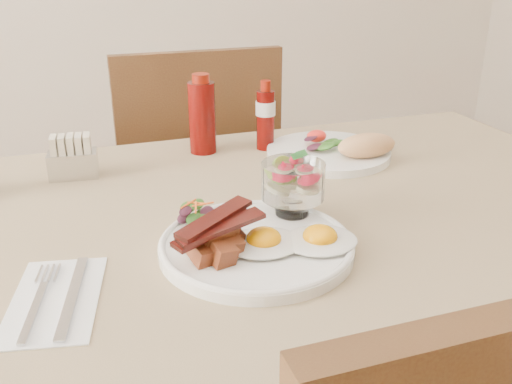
{
  "coord_description": "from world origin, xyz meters",
  "views": [
    {
      "loc": [
        -0.31,
        -0.79,
        1.15
      ],
      "look_at": [
        -0.06,
        -0.05,
        0.82
      ],
      "focal_mm": 40.0,
      "sensor_mm": 36.0,
      "label": 1
    }
  ],
  "objects_px": {
    "table": "(279,259)",
    "hot_sauce_bottle": "(265,116)",
    "main_plate": "(256,246)",
    "chair_far": "(194,190)",
    "sugar_caddy": "(73,159)",
    "ketchup_bottle": "(202,116)",
    "second_plate": "(337,150)",
    "fruit_cup": "(293,181)"
  },
  "relations": [
    {
      "from": "fruit_cup",
      "to": "second_plate",
      "type": "bearing_deg",
      "value": 50.97
    },
    {
      "from": "chair_far",
      "to": "main_plate",
      "type": "height_order",
      "value": "chair_far"
    },
    {
      "from": "main_plate",
      "to": "fruit_cup",
      "type": "height_order",
      "value": "fruit_cup"
    },
    {
      "from": "hot_sauce_bottle",
      "to": "fruit_cup",
      "type": "bearing_deg",
      "value": -103.14
    },
    {
      "from": "second_plate",
      "to": "ketchup_bottle",
      "type": "relative_size",
      "value": 1.54
    },
    {
      "from": "chair_far",
      "to": "ketchup_bottle",
      "type": "relative_size",
      "value": 5.57
    },
    {
      "from": "chair_far",
      "to": "sugar_caddy",
      "type": "height_order",
      "value": "chair_far"
    },
    {
      "from": "table",
      "to": "hot_sauce_bottle",
      "type": "height_order",
      "value": "hot_sauce_bottle"
    },
    {
      "from": "fruit_cup",
      "to": "ketchup_bottle",
      "type": "relative_size",
      "value": 0.6
    },
    {
      "from": "table",
      "to": "ketchup_bottle",
      "type": "xyz_separation_m",
      "value": [
        -0.05,
        0.34,
        0.17
      ]
    },
    {
      "from": "fruit_cup",
      "to": "chair_far",
      "type": "bearing_deg",
      "value": 90.3
    },
    {
      "from": "ketchup_bottle",
      "to": "fruit_cup",
      "type": "bearing_deg",
      "value": -82.58
    },
    {
      "from": "table",
      "to": "hot_sauce_bottle",
      "type": "distance_m",
      "value": 0.36
    },
    {
      "from": "table",
      "to": "fruit_cup",
      "type": "bearing_deg",
      "value": -85.05
    },
    {
      "from": "table",
      "to": "chair_far",
      "type": "distance_m",
      "value": 0.68
    },
    {
      "from": "chair_far",
      "to": "ketchup_bottle",
      "type": "distance_m",
      "value": 0.45
    },
    {
      "from": "table",
      "to": "fruit_cup",
      "type": "xyz_separation_m",
      "value": [
        0.0,
        -0.04,
        0.16
      ]
    },
    {
      "from": "main_plate",
      "to": "ketchup_bottle",
      "type": "xyz_separation_m",
      "value": [
        0.03,
        0.45,
        0.07
      ]
    },
    {
      "from": "main_plate",
      "to": "fruit_cup",
      "type": "xyz_separation_m",
      "value": [
        0.08,
        0.07,
        0.06
      ]
    },
    {
      "from": "chair_far",
      "to": "sugar_caddy",
      "type": "xyz_separation_m",
      "value": [
        -0.31,
        -0.39,
        0.26
      ]
    },
    {
      "from": "chair_far",
      "to": "second_plate",
      "type": "relative_size",
      "value": 3.61
    },
    {
      "from": "second_plate",
      "to": "hot_sauce_bottle",
      "type": "xyz_separation_m",
      "value": [
        -0.12,
        0.11,
        0.06
      ]
    },
    {
      "from": "fruit_cup",
      "to": "hot_sauce_bottle",
      "type": "bearing_deg",
      "value": 76.86
    },
    {
      "from": "table",
      "to": "sugar_caddy",
      "type": "distance_m",
      "value": 0.44
    },
    {
      "from": "ketchup_bottle",
      "to": "main_plate",
      "type": "bearing_deg",
      "value": -94.35
    },
    {
      "from": "table",
      "to": "main_plate",
      "type": "xyz_separation_m",
      "value": [
        -0.08,
        -0.11,
        0.1
      ]
    },
    {
      "from": "ketchup_bottle",
      "to": "hot_sauce_bottle",
      "type": "distance_m",
      "value": 0.13
    },
    {
      "from": "main_plate",
      "to": "sugar_caddy",
      "type": "distance_m",
      "value": 0.45
    },
    {
      "from": "table",
      "to": "main_plate",
      "type": "height_order",
      "value": "main_plate"
    },
    {
      "from": "main_plate",
      "to": "sugar_caddy",
      "type": "height_order",
      "value": "sugar_caddy"
    },
    {
      "from": "ketchup_bottle",
      "to": "table",
      "type": "bearing_deg",
      "value": -82.27
    },
    {
      "from": "chair_far",
      "to": "ketchup_bottle",
      "type": "height_order",
      "value": "chair_far"
    },
    {
      "from": "chair_far",
      "to": "second_plate",
      "type": "bearing_deg",
      "value": -65.42
    },
    {
      "from": "main_plate",
      "to": "second_plate",
      "type": "bearing_deg",
      "value": 48.22
    },
    {
      "from": "sugar_caddy",
      "to": "second_plate",
      "type": "bearing_deg",
      "value": -1.06
    },
    {
      "from": "ketchup_bottle",
      "to": "hot_sauce_bottle",
      "type": "bearing_deg",
      "value": -9.69
    },
    {
      "from": "ketchup_bottle",
      "to": "hot_sauce_bottle",
      "type": "xyz_separation_m",
      "value": [
        0.13,
        -0.02,
        -0.01
      ]
    },
    {
      "from": "chair_far",
      "to": "second_plate",
      "type": "distance_m",
      "value": 0.56
    },
    {
      "from": "table",
      "to": "hot_sauce_bottle",
      "type": "relative_size",
      "value": 8.92
    },
    {
      "from": "table",
      "to": "fruit_cup",
      "type": "relative_size",
      "value": 13.29
    },
    {
      "from": "main_plate",
      "to": "second_plate",
      "type": "xyz_separation_m",
      "value": [
        0.29,
        0.32,
        0.01
      ]
    },
    {
      "from": "fruit_cup",
      "to": "sugar_caddy",
      "type": "bearing_deg",
      "value": 135.06
    }
  ]
}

